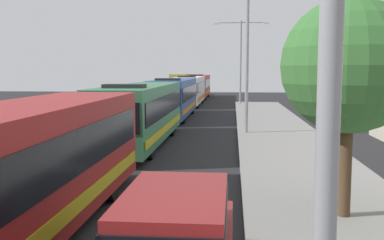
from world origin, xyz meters
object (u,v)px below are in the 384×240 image
Objects in this scene: bus_second_in_line at (142,112)px; roadside_tree at (349,66)px; bus_lead at (22,168)px; bus_rear at (198,86)px; streetlamp_far at (241,54)px; bus_fourth_in_line at (190,90)px; box_truck_oncoming at (179,84)px; bus_middle at (174,97)px; streetlamp_mid at (247,45)px.

roadside_tree is (7.42, -11.18, 2.21)m from bus_second_in_line.
bus_lead is 51.51m from bus_rear.
streetlamp_far reaches higher than bus_lead.
bus_fourth_in_line is 2.09× the size of roadside_tree.
bus_lead is 1.64× the size of box_truck_oncoming.
bus_middle is 0.98× the size of bus_rear.
bus_lead is 8.01m from roadside_tree.
bus_lead is at bearing -86.70° from box_truck_oncoming.
bus_lead is at bearing -90.00° from bus_middle.
bus_lead is at bearing -90.00° from bus_fourth_in_line.
bus_lead is 0.99× the size of bus_second_in_line.
bus_lead and bus_rear have the same top height.
bus_second_in_line reaches higher than box_truck_oncoming.
box_truck_oncoming is 56.25m from roadside_tree.
streetlamp_far is at bearing 9.07° from bus_fourth_in_line.
bus_second_in_line is at bearing 123.56° from roadside_tree.
bus_rear is at bearing 98.98° from streetlamp_mid.
streetlamp_mid is (5.40, -22.05, 3.53)m from bus_fourth_in_line.
bus_middle is at bearing -90.00° from bus_rear.
box_truck_oncoming is at bearing 119.97° from bus_rear.
bus_lead is 40.81m from streetlamp_far.
bus_second_in_line is 2.23× the size of roadside_tree.
roadside_tree is at bearing -86.97° from streetlamp_far.
bus_fourth_in_line is at bearing 90.00° from bus_lead.
bus_fourth_in_line is 12.11m from bus_rear.
bus_middle is 2.22× the size of roadside_tree.
bus_second_in_line is 1.45× the size of streetlamp_mid.
bus_rear is (0.00, 12.11, 0.00)m from bus_fourth_in_line.
streetlamp_mid reaches higher than bus_rear.
bus_middle is 11.04m from streetlamp_mid.
bus_lead and bus_second_in_line have the same top height.
bus_lead is at bearing -107.28° from streetlamp_mid.
roadside_tree is at bearing 15.58° from bus_lead.
bus_rear is (0.00, 51.51, 0.00)m from bus_lead.
bus_second_in_line is 0.98× the size of bus_rear.
streetlamp_mid reaches higher than bus_lead.
bus_fourth_in_line is at bearing 90.00° from bus_second_in_line.
box_truck_oncoming is (-3.30, 17.83, 0.01)m from bus_fourth_in_line.
bus_rear is (0.00, 38.26, 0.00)m from bus_second_in_line.
box_truck_oncoming is 1.35× the size of roadside_tree.
streetlamp_mid is 1.53× the size of roadside_tree.
bus_fourth_in_line is 1.55× the size of box_truck_oncoming.
roadside_tree reaches higher than bus_middle.
bus_second_in_line is (0.00, 13.25, 0.00)m from bus_lead.
streetlamp_far reaches higher than streetlamp_mid.
bus_fourth_in_line is at bearing -90.00° from bus_rear.
bus_second_in_line is 26.16m from bus_fourth_in_line.
streetlamp_far is (5.40, 0.86, 3.83)m from bus_fourth_in_line.
roadside_tree is (2.02, -15.28, -1.31)m from streetlamp_mid.
bus_middle is 13.09m from bus_fourth_in_line.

